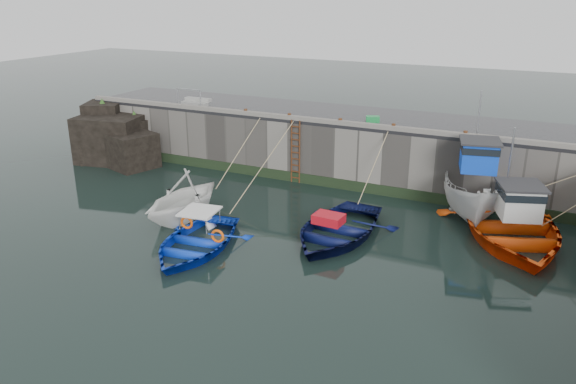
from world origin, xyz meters
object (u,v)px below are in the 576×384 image
at_px(fish_crate, 373,119).
at_px(boat_near_white, 185,217).
at_px(bollard_b, 289,116).
at_px(boat_far_white, 473,190).
at_px(boat_far_orange, 511,227).
at_px(ladder, 295,152).
at_px(bollard_a, 246,112).
at_px(bollard_d, 393,127).
at_px(bollard_c, 340,121).
at_px(boat_near_blue, 195,249).
at_px(boat_near_navy, 337,236).
at_px(bollard_e, 465,134).

bearing_deg(fish_crate, boat_near_white, -147.46).
bearing_deg(bollard_b, fish_crate, 15.36).
relative_size(boat_far_white, boat_far_orange, 0.80).
distance_m(ladder, bollard_a, 3.47).
xyz_separation_m(fish_crate, bollard_d, (1.34, -1.09, -0.01)).
bearing_deg(boat_near_white, bollard_c, 57.46).
height_order(boat_near_blue, boat_near_navy, boat_near_navy).
height_order(ladder, bollard_e, bollard_e).
height_order(boat_near_navy, bollard_c, bollard_c).
relative_size(ladder, fish_crate, 5.00).
xyz_separation_m(boat_far_white, bollard_a, (-11.69, 0.80, 2.24)).
xyz_separation_m(bollard_a, bollard_d, (7.80, 0.00, 0.00)).
xyz_separation_m(boat_near_white, bollard_d, (7.10, 6.65, 3.30)).
bearing_deg(bollard_b, boat_far_white, -4.95).
xyz_separation_m(boat_near_blue, boat_far_orange, (10.57, 6.20, 0.48)).
bearing_deg(boat_near_navy, fish_crate, 100.11).
xyz_separation_m(boat_near_navy, boat_far_orange, (6.17, 2.83, 0.48)).
bearing_deg(boat_far_white, boat_near_blue, -149.42).
relative_size(bollard_b, bollard_c, 1.00).
distance_m(boat_far_orange, bollard_c, 9.19).
relative_size(bollard_d, bollard_e, 1.00).
bearing_deg(bollard_d, boat_far_orange, -26.51).
bearing_deg(ladder, boat_near_navy, -51.10).
height_order(bollard_a, bollard_c, same).
bearing_deg(ladder, bollard_c, 8.67).
bearing_deg(bollard_b, bollard_a, 180.00).
distance_m(ladder, boat_far_orange, 10.82).
bearing_deg(boat_far_white, bollard_b, 162.50).
bearing_deg(ladder, bollard_e, 2.40).
height_order(boat_near_white, boat_far_orange, boat_far_orange).
relative_size(boat_far_orange, bollard_d, 30.58).
bearing_deg(boat_far_orange, bollard_e, 111.69).
xyz_separation_m(fish_crate, bollard_a, (-6.46, -1.09, -0.01)).
height_order(fish_crate, bollard_d, fish_crate).
relative_size(boat_near_navy, bollard_e, 20.26).
distance_m(boat_near_blue, bollard_c, 9.88).
height_order(boat_near_white, bollard_b, bollard_b).
bearing_deg(boat_far_orange, ladder, 147.14).
height_order(ladder, boat_near_blue, ladder).
distance_m(boat_far_white, bollard_c, 6.91).
height_order(bollard_c, bollard_d, same).
distance_m(boat_far_white, bollard_d, 4.56).
xyz_separation_m(boat_near_navy, boat_far_white, (4.39, 4.87, 1.06)).
bearing_deg(boat_near_white, boat_far_white, 29.59).
bearing_deg(boat_near_navy, bollard_e, 59.88).
height_order(bollard_b, bollard_e, same).
bearing_deg(bollard_b, boat_near_white, -105.15).
xyz_separation_m(boat_far_orange, bollard_c, (-8.27, 2.83, 2.82)).
bearing_deg(bollard_e, ladder, -177.60).
relative_size(boat_near_blue, bollard_c, 18.13).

